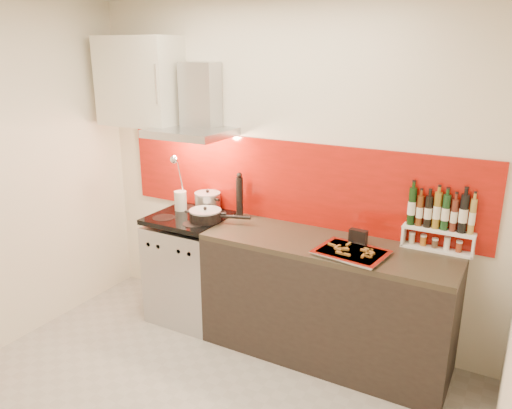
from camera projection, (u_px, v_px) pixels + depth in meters
The scene contains 13 objects.
back_wall at pixel (284, 171), 3.88m from camera, with size 3.40×0.02×2.60m, color silver.
backsplash at pixel (289, 182), 3.87m from camera, with size 3.00×0.02×0.64m, color maroon.
range_stove at pixel (192, 268), 4.20m from camera, with size 0.60×0.60×0.91m.
counter at pixel (326, 300), 3.65m from camera, with size 1.80×0.60×0.90m.
range_hood at pixel (196, 110), 3.93m from camera, with size 0.62×0.50×0.61m.
upper_cabinet at pixel (140, 81), 4.11m from camera, with size 0.70×0.35×0.72m, color beige.
stock_pot at pixel (208, 202), 4.15m from camera, with size 0.22×0.22×0.19m.
saute_pan at pixel (206, 215), 3.92m from camera, with size 0.48×0.25×0.12m.
utensil_jar at pixel (180, 195), 4.15m from camera, with size 0.10×0.15×0.49m.
pepper_mill at pixel (239, 195), 4.03m from camera, with size 0.06×0.06×0.37m.
step_shelf at pixel (439, 223), 3.34m from camera, with size 0.47×0.13×0.42m.
caddy_box at pixel (358, 237), 3.46m from camera, with size 0.12×0.05×0.11m, color black.
baking_tray at pixel (351, 252), 3.31m from camera, with size 0.49×0.41×0.03m.
Camera 1 is at (1.64, -2.01, 2.21)m, focal length 35.00 mm.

